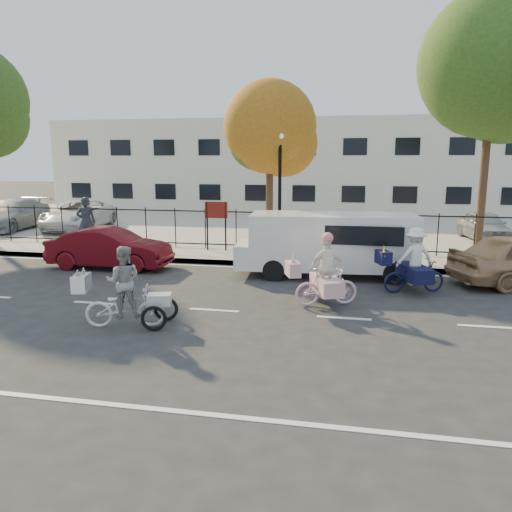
% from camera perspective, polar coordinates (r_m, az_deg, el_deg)
% --- Properties ---
extents(ground, '(120.00, 120.00, 0.00)m').
position_cam_1_polar(ground, '(11.80, -4.80, -6.21)').
color(ground, '#333334').
extents(road_markings, '(60.00, 9.52, 0.01)m').
position_cam_1_polar(road_markings, '(11.79, -4.80, -6.19)').
color(road_markings, silver).
rests_on(road_markings, ground).
extents(curb, '(60.00, 0.10, 0.15)m').
position_cam_1_polar(curb, '(16.53, 0.03, -0.88)').
color(curb, '#A8A399').
rests_on(curb, ground).
extents(sidewalk, '(60.00, 2.20, 0.15)m').
position_cam_1_polar(sidewalk, '(17.54, 0.70, -0.18)').
color(sidewalk, '#A8A399').
rests_on(sidewalk, ground).
extents(parking_lot, '(60.00, 15.60, 0.15)m').
position_cam_1_polar(parking_lot, '(26.23, 4.29, 3.53)').
color(parking_lot, '#A8A399').
rests_on(parking_lot, ground).
extents(iron_fence, '(58.00, 0.06, 1.50)m').
position_cam_1_polar(iron_fence, '(18.47, 1.34, 2.98)').
color(iron_fence, black).
rests_on(iron_fence, sidewalk).
extents(building, '(34.00, 10.00, 6.00)m').
position_cam_1_polar(building, '(35.96, 6.36, 10.20)').
color(building, silver).
rests_on(building, ground).
extents(lamppost, '(0.36, 0.36, 4.33)m').
position_cam_1_polar(lamppost, '(17.82, 2.75, 9.81)').
color(lamppost, black).
rests_on(lamppost, sidewalk).
extents(street_sign, '(0.85, 0.06, 1.80)m').
position_cam_1_polar(street_sign, '(18.43, -4.56, 4.55)').
color(street_sign, black).
rests_on(street_sign, sidewalk).
extents(zebra_trike, '(2.02, 1.14, 1.73)m').
position_cam_1_polar(zebra_trike, '(10.83, -14.77, -4.44)').
color(zebra_trike, white).
rests_on(zebra_trike, ground).
extents(unicorn_bike, '(1.81, 1.31, 1.79)m').
position_cam_1_polar(unicorn_bike, '(12.10, 7.94, -2.59)').
color(unicorn_bike, '#FFC2DE').
rests_on(unicorn_bike, ground).
extents(bull_bike, '(1.93, 1.36, 1.74)m').
position_cam_1_polar(bull_bike, '(13.80, 17.55, -1.18)').
color(bull_bike, black).
rests_on(bull_bike, ground).
extents(white_van, '(5.44, 2.20, 1.89)m').
position_cam_1_polar(white_van, '(15.11, 8.36, 1.60)').
color(white_van, white).
rests_on(white_van, ground).
extents(red_sedan, '(3.96, 1.41, 1.30)m').
position_cam_1_polar(red_sedan, '(16.78, -16.36, 0.85)').
color(red_sedan, '#520911').
rests_on(red_sedan, ground).
extents(pedestrian, '(0.83, 0.72, 1.92)m').
position_cam_1_polar(pedestrian, '(20.25, -18.83, 3.71)').
color(pedestrian, black).
rests_on(pedestrian, sidewalk).
extents(lot_car_a, '(2.46, 5.07, 1.42)m').
position_cam_1_polar(lot_car_a, '(26.72, -26.12, 4.27)').
color(lot_car_a, '#9A9DA1').
rests_on(lot_car_a, parking_lot).
extents(lot_car_b, '(2.92, 5.22, 1.38)m').
position_cam_1_polar(lot_car_b, '(25.62, -19.64, 4.47)').
color(lot_car_b, silver).
rests_on(lot_car_b, parking_lot).
extents(lot_car_d, '(1.81, 3.69, 1.21)m').
position_cam_1_polar(lot_car_d, '(22.90, 24.63, 3.18)').
color(lot_car_d, '#A0A2A8').
rests_on(lot_car_d, parking_lot).
extents(tree_mid, '(3.53, 3.50, 6.42)m').
position_cam_1_polar(tree_mid, '(19.35, 2.04, 14.00)').
color(tree_mid, '#442D1D').
rests_on(tree_mid, ground).
extents(tree_east, '(4.98, 4.98, 9.13)m').
position_cam_1_polar(tree_east, '(19.65, 25.83, 18.50)').
color(tree_east, '#442D1D').
rests_on(tree_east, ground).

